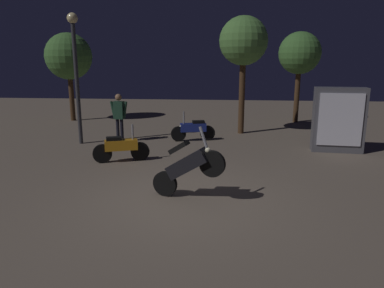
{
  "coord_description": "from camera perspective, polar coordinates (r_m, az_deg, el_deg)",
  "views": [
    {
      "loc": [
        0.86,
        -7.25,
        2.96
      ],
      "look_at": [
        0.1,
        1.06,
        1.0
      ],
      "focal_mm": 33.68,
      "sensor_mm": 36.0,
      "label": 1
    }
  ],
  "objects": [
    {
      "name": "person_rider_beside",
      "position": [
        13.37,
        -11.47,
        4.78
      ],
      "size": [
        0.67,
        0.28,
        1.76
      ],
      "rotation": [
        0.0,
        0.0,
        1.45
      ],
      "color": "black",
      "rests_on": "ground_plane"
    },
    {
      "name": "motorcycle_orange_parked_right",
      "position": [
        10.82,
        -11.17,
        -0.51
      ],
      "size": [
        1.6,
        0.65,
        1.11
      ],
      "rotation": [
        0.0,
        0.0,
        0.34
      ],
      "color": "black",
      "rests_on": "ground_plane"
    },
    {
      "name": "tree_left_bg",
      "position": [
        14.74,
        8.16,
        15.67
      ],
      "size": [
        1.9,
        1.9,
        4.63
      ],
      "color": "#4C331E",
      "rests_on": "ground_plane"
    },
    {
      "name": "tree_right_bg",
      "position": [
        18.04,
        16.67,
        13.52
      ],
      "size": [
        1.96,
        1.96,
        4.24
      ],
      "color": "#4C331E",
      "rests_on": "ground_plane"
    },
    {
      "name": "motorcycle_black_foreground",
      "position": [
        7.67,
        -0.71,
        -3.55
      ],
      "size": [
        1.61,
        0.59,
        1.63
      ],
      "rotation": [
        0.0,
        0.0,
        -0.3
      ],
      "color": "black",
      "rests_on": "ground_plane"
    },
    {
      "name": "tree_center_bg",
      "position": [
        18.77,
        -18.95,
        12.93
      ],
      "size": [
        2.22,
        2.22,
        4.23
      ],
      "color": "#4C331E",
      "rests_on": "ground_plane"
    },
    {
      "name": "streetlamp_near",
      "position": [
        13.33,
        -17.97,
        12.32
      ],
      "size": [
        0.36,
        0.36,
        4.5
      ],
      "color": "#38383D",
      "rests_on": "ground_plane"
    },
    {
      "name": "kiosk_billboard",
      "position": [
        12.62,
        22.2,
        3.54
      ],
      "size": [
        1.64,
        0.66,
        2.1
      ],
      "rotation": [
        0.0,
        0.0,
        3.06
      ],
      "color": "#595960",
      "rests_on": "ground_plane"
    },
    {
      "name": "ground_plane",
      "position": [
        7.87,
        -1.47,
        -8.86
      ],
      "size": [
        40.0,
        40.0,
        0.0
      ],
      "primitive_type": "plane",
      "color": "#756656"
    },
    {
      "name": "motorcycle_blue_parked_left",
      "position": [
        13.38,
        0.2,
        2.35
      ],
      "size": [
        1.63,
        0.52,
        1.11
      ],
      "rotation": [
        0.0,
        0.0,
        3.39
      ],
      "color": "black",
      "rests_on": "ground_plane"
    }
  ]
}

